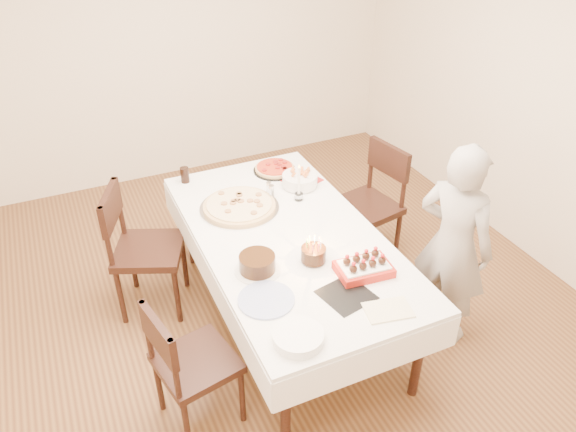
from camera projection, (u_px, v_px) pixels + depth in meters
name	position (u px, v px, depth m)	size (l,w,h in m)	color
floor	(277.00, 317.00, 4.13)	(5.00, 5.00, 0.00)	#55321D
wall_back	(171.00, 43.00, 5.29)	(4.50, 0.04, 2.70)	beige
wall_right	(553.00, 96.00, 4.16)	(0.04, 5.00, 2.70)	beige
dining_table	(288.00, 279.00, 3.92)	(1.14, 2.14, 0.75)	white
chair_right_savory	(365.00, 207.00, 4.46)	(0.51, 0.51, 1.00)	black
chair_left_savory	(149.00, 250.00, 3.99)	(0.51, 0.51, 0.99)	black
chair_left_dessert	(196.00, 363.00, 3.18)	(0.46, 0.46, 0.90)	black
person	(453.00, 246.00, 3.65)	(0.53, 0.35, 1.46)	#A5A09B
pizza_white	(239.00, 206.00, 3.97)	(0.57, 0.57, 0.04)	beige
pizza_pepperoni	(275.00, 168.00, 4.43)	(0.34, 0.34, 0.04)	red
red_placemat	(301.00, 180.00, 4.32)	(0.26, 0.26, 0.01)	#B21E1E
pasta_bowl	(300.00, 180.00, 4.22)	(0.27, 0.27, 0.09)	white
taper_candle	(299.00, 182.00, 4.00)	(0.06, 0.06, 0.29)	white
shaker_pair	(271.00, 192.00, 4.07)	(0.09, 0.09, 0.11)	white
cola_glass	(185.00, 175.00, 4.27)	(0.07, 0.07, 0.12)	black
layer_cake	(257.00, 264.00, 3.37)	(0.28, 0.28, 0.11)	#321B0C
cake_board	(346.00, 295.00, 3.22)	(0.27, 0.27, 0.01)	black
birthday_cake	(314.00, 250.00, 3.43)	(0.15, 0.15, 0.15)	#361C0E
strawberry_box	(364.00, 267.00, 3.36)	(0.33, 0.22, 0.08)	#A61D13
box_lid	(388.00, 311.00, 3.11)	(0.26, 0.17, 0.02)	beige
plate_stack	(298.00, 337.00, 2.90)	(0.27, 0.27, 0.06)	white
china_plate	(266.00, 300.00, 3.17)	(0.33, 0.33, 0.01)	white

